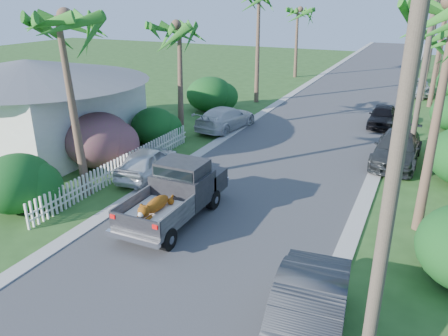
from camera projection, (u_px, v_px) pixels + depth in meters
The scene contains 24 objects.
ground at pixel (177, 272), 12.91m from camera, with size 120.00×120.00×0.00m, color #294C1C.
road at pixel (342, 101), 33.98m from camera, with size 8.00×100.00×0.02m, color #38383A.
curb_left at pixel (289, 96), 35.67m from camera, with size 0.60×100.00×0.06m, color #A5A39E.
curb_right at pixel (401, 107), 32.28m from camera, with size 0.60×100.00×0.06m, color #A5A39E.
pickup_truck at pixel (179, 191), 15.91m from camera, with size 1.98×5.12×2.06m.
parked_car_rn at pixel (306, 320), 9.86m from camera, with size 1.65×4.74×1.56m, color #2F3134.
parked_car_rm at pixel (397, 149), 21.16m from camera, with size 2.04×5.03×1.46m, color #282B2C.
parked_car_rf at pixel (382, 116), 27.27m from camera, with size 1.54×3.83×1.31m, color black.
parked_car_rd at pixel (416, 87), 36.11m from camera, with size 2.08×4.51×1.25m, color silver.
parked_car_ln at pixel (148, 162), 19.60m from camera, with size 1.59×3.95×1.34m, color silver.
parked_car_lf at pixel (226, 118), 26.62m from camera, with size 1.94×4.77×1.38m, color silver.
palm_l_a at pixel (61, 17), 15.35m from camera, with size 4.40×4.40×8.20m.
palm_l_b at pixel (178, 26), 23.46m from camera, with size 4.40×4.40×7.40m.
palm_l_d at pixel (298, 10), 41.78m from camera, with size 4.40×4.40×7.70m.
shrub_l_a at pixel (17, 183), 16.31m from camera, with size 2.60×2.86×2.20m, color #14461C.
shrub_l_b at pixel (99, 140), 20.57m from camera, with size 3.00×3.30×2.60m, color #A11761.
shrub_l_c at pixel (154, 126), 23.90m from camera, with size 2.40×2.64×2.00m, color #14461C.
shrub_l_d at pixel (210, 94), 30.80m from camera, with size 3.20×3.52×2.40m, color #14461C.
picket_fence at pixel (125, 165), 19.73m from camera, with size 0.10×11.00×1.00m, color white.
house_left at pixel (32, 107), 23.17m from camera, with size 9.00×8.00×4.60m.
utility_pole_a at pixel (392, 188), 7.33m from camera, with size 1.60×0.26×9.00m.
utility_pole_b at pixel (424, 67), 19.98m from camera, with size 1.60×0.26×9.00m.
utility_pole_c at pixel (432, 40), 32.62m from camera, with size 1.60×0.26×9.00m.
utility_pole_d at pixel (435, 28), 45.26m from camera, with size 1.60×0.26×9.00m.
Camera 1 is at (5.88, -9.27, 7.60)m, focal length 35.00 mm.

